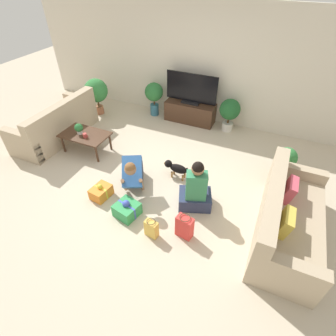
# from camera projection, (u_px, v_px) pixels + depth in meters

# --- Properties ---
(ground_plane) EXTENTS (16.00, 16.00, 0.00)m
(ground_plane) POSITION_uv_depth(u_px,v_px,m) (145.00, 178.00, 4.89)
(ground_plane) COLOR beige
(wall_back) EXTENTS (8.40, 0.06, 2.60)m
(wall_back) POSITION_uv_depth(u_px,v_px,m) (197.00, 64.00, 5.91)
(wall_back) COLOR beige
(wall_back) RESTS_ON ground_plane
(sofa_left) EXTENTS (0.83, 1.96, 0.87)m
(sofa_left) POSITION_uv_depth(u_px,v_px,m) (57.00, 125.00, 5.77)
(sofa_left) COLOR tan
(sofa_left) RESTS_ON ground_plane
(sofa_right) EXTENTS (0.83, 1.96, 0.87)m
(sofa_right) POSITION_uv_depth(u_px,v_px,m) (286.00, 220.00, 3.72)
(sofa_right) COLOR tan
(sofa_right) RESTS_ON ground_plane
(coffee_table) EXTENTS (0.96, 0.59, 0.41)m
(coffee_table) POSITION_uv_depth(u_px,v_px,m) (85.00, 136.00, 5.33)
(coffee_table) COLOR #472D1E
(coffee_table) RESTS_ON ground_plane
(tv_console) EXTENTS (1.20, 0.43, 0.48)m
(tv_console) POSITION_uv_depth(u_px,v_px,m) (190.00, 112.00, 6.38)
(tv_console) COLOR #472D1E
(tv_console) RESTS_ON ground_plane
(tv) EXTENTS (1.22, 0.20, 0.70)m
(tv) POSITION_uv_depth(u_px,v_px,m) (192.00, 90.00, 6.03)
(tv) COLOR black
(tv) RESTS_ON tv_console
(potted_plant_corner_right) EXTENTS (0.37, 0.37, 0.65)m
(potted_plant_corner_right) POSITION_uv_depth(u_px,v_px,m) (285.00, 161.00, 4.65)
(potted_plant_corner_right) COLOR #A36042
(potted_plant_corner_right) RESTS_ON ground_plane
(potted_plant_back_left) EXTENTS (0.45, 0.45, 0.83)m
(potted_plant_back_left) POSITION_uv_depth(u_px,v_px,m) (154.00, 94.00, 6.45)
(potted_plant_back_left) COLOR #336B84
(potted_plant_back_left) RESTS_ON ground_plane
(potted_plant_corner_left) EXTENTS (0.57, 0.57, 0.90)m
(potted_plant_corner_left) POSITION_uv_depth(u_px,v_px,m) (96.00, 92.00, 6.48)
(potted_plant_corner_left) COLOR #A36042
(potted_plant_corner_left) RESTS_ON ground_plane
(potted_plant_back_right) EXTENTS (0.47, 0.47, 0.77)m
(potted_plant_back_right) POSITION_uv_depth(u_px,v_px,m) (230.00, 111.00, 5.89)
(potted_plant_back_right) COLOR beige
(potted_plant_back_right) RESTS_ON ground_plane
(person_kneeling) EXTENTS (0.63, 0.84, 0.79)m
(person_kneeling) POSITION_uv_depth(u_px,v_px,m) (133.00, 173.00, 4.47)
(person_kneeling) COLOR #23232D
(person_kneeling) RESTS_ON ground_plane
(person_sitting) EXTENTS (0.63, 0.59, 0.93)m
(person_sitting) POSITION_uv_depth(u_px,v_px,m) (196.00, 191.00, 4.14)
(person_sitting) COLOR #283351
(person_sitting) RESTS_ON ground_plane
(dog) EXTENTS (0.54, 0.17, 0.32)m
(dog) POSITION_uv_depth(u_px,v_px,m) (176.00, 168.00, 4.79)
(dog) COLOR black
(dog) RESTS_ON ground_plane
(gift_box_a) EXTENTS (0.31, 0.38, 0.27)m
(gift_box_a) POSITION_uv_depth(u_px,v_px,m) (101.00, 192.00, 4.45)
(gift_box_a) COLOR orange
(gift_box_a) RESTS_ON ground_plane
(gift_box_b) EXTENTS (0.41, 0.41, 0.30)m
(gift_box_b) POSITION_uv_depth(u_px,v_px,m) (127.00, 209.00, 4.13)
(gift_box_b) COLOR #2D934C
(gift_box_b) RESTS_ON ground_plane
(gift_bag_a) EXTENTS (0.27, 0.18, 0.40)m
(gift_bag_a) POSITION_uv_depth(u_px,v_px,m) (184.00, 227.00, 3.78)
(gift_bag_a) COLOR red
(gift_bag_a) RESTS_ON ground_plane
(gift_bag_b) EXTENTS (0.21, 0.15, 0.31)m
(gift_bag_b) POSITION_uv_depth(u_px,v_px,m) (151.00, 229.00, 3.81)
(gift_bag_b) COLOR #E5B74C
(gift_bag_b) RESTS_ON ground_plane
(mug) EXTENTS (0.12, 0.08, 0.09)m
(mug) POSITION_uv_depth(u_px,v_px,m) (85.00, 135.00, 5.18)
(mug) COLOR #B23D38
(mug) RESTS_ON coffee_table
(tabletop_plant) EXTENTS (0.17, 0.17, 0.22)m
(tabletop_plant) POSITION_uv_depth(u_px,v_px,m) (79.00, 128.00, 5.24)
(tabletop_plant) COLOR beige
(tabletop_plant) RESTS_ON coffee_table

